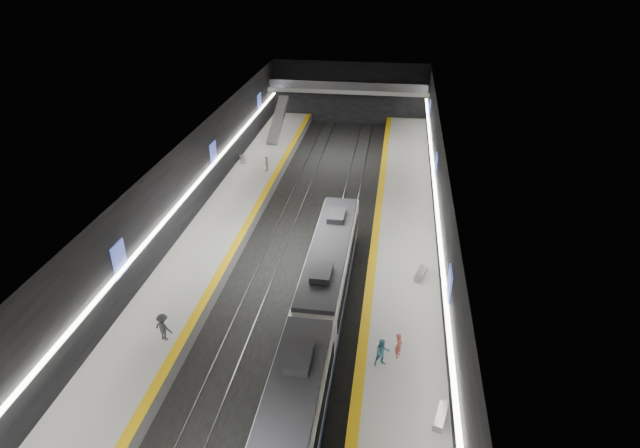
% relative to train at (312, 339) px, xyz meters
% --- Properties ---
extents(ground, '(70.00, 70.00, 0.00)m').
position_rel_train_xyz_m(ground, '(-2.50, 10.89, -2.20)').
color(ground, black).
rests_on(ground, ground).
extents(ceiling, '(20.00, 70.00, 0.04)m').
position_rel_train_xyz_m(ceiling, '(-2.50, 10.89, 5.80)').
color(ceiling, beige).
rests_on(ceiling, wall_left).
extents(wall_left, '(0.04, 70.00, 8.00)m').
position_rel_train_xyz_m(wall_left, '(-12.50, 10.89, 1.80)').
color(wall_left, black).
rests_on(wall_left, ground).
extents(wall_right, '(0.04, 70.00, 8.00)m').
position_rel_train_xyz_m(wall_right, '(7.50, 10.89, 1.80)').
color(wall_right, black).
rests_on(wall_right, ground).
extents(wall_back, '(20.00, 0.04, 8.00)m').
position_rel_train_xyz_m(wall_back, '(-2.50, 45.89, 1.80)').
color(wall_back, black).
rests_on(wall_back, ground).
extents(platform_left, '(5.00, 70.00, 1.00)m').
position_rel_train_xyz_m(platform_left, '(-10.00, 10.89, -1.70)').
color(platform_left, slate).
rests_on(platform_left, ground).
extents(tile_surface_left, '(5.00, 70.00, 0.02)m').
position_rel_train_xyz_m(tile_surface_left, '(-10.00, 10.89, -1.19)').
color(tile_surface_left, '#ABABA6').
rests_on(tile_surface_left, platform_left).
extents(tactile_strip_left, '(0.60, 70.00, 0.02)m').
position_rel_train_xyz_m(tactile_strip_left, '(-7.80, 10.89, -1.18)').
color(tactile_strip_left, '#E5AF0C').
rests_on(tactile_strip_left, platform_left).
extents(platform_right, '(5.00, 70.00, 1.00)m').
position_rel_train_xyz_m(platform_right, '(5.00, 10.89, -1.70)').
color(platform_right, slate).
rests_on(platform_right, ground).
extents(tile_surface_right, '(5.00, 70.00, 0.02)m').
position_rel_train_xyz_m(tile_surface_right, '(5.00, 10.89, -1.19)').
color(tile_surface_right, '#ABABA6').
rests_on(tile_surface_right, platform_right).
extents(tactile_strip_right, '(0.60, 70.00, 0.02)m').
position_rel_train_xyz_m(tactile_strip_right, '(2.80, 10.89, -1.18)').
color(tactile_strip_right, '#E5AF0C').
rests_on(tactile_strip_right, platform_right).
extents(rails, '(6.52, 70.00, 0.12)m').
position_rel_train_xyz_m(rails, '(-2.50, 10.89, -2.14)').
color(rails, gray).
rests_on(rails, ground).
extents(train, '(2.69, 30.04, 3.60)m').
position_rel_train_xyz_m(train, '(0.00, 0.00, 0.00)').
color(train, '#0D1732').
rests_on(train, ground).
extents(ad_posters, '(19.94, 53.50, 2.20)m').
position_rel_train_xyz_m(ad_posters, '(-2.50, 11.89, 2.30)').
color(ad_posters, '#475BD6').
rests_on(ad_posters, wall_left).
extents(cove_light_left, '(0.25, 68.60, 0.12)m').
position_rel_train_xyz_m(cove_light_left, '(-12.30, 10.89, 1.60)').
color(cove_light_left, white).
rests_on(cove_light_left, wall_left).
extents(cove_light_right, '(0.25, 68.60, 0.12)m').
position_rel_train_xyz_m(cove_light_right, '(7.30, 10.89, 1.60)').
color(cove_light_right, white).
rests_on(cove_light_right, wall_right).
extents(mezzanine_bridge, '(20.00, 3.00, 1.50)m').
position_rel_train_xyz_m(mezzanine_bridge, '(-2.50, 43.81, 2.84)').
color(mezzanine_bridge, gray).
rests_on(mezzanine_bridge, wall_left).
extents(escalator, '(1.20, 7.50, 3.92)m').
position_rel_train_xyz_m(escalator, '(-10.00, 36.89, 0.70)').
color(escalator, '#99999E').
rests_on(escalator, platform_left).
extents(bench_left_far, '(1.09, 1.80, 0.43)m').
position_rel_train_xyz_m(bench_left_far, '(-12.00, 28.18, -0.98)').
color(bench_left_far, '#99999E').
rests_on(bench_left_far, platform_left).
extents(bench_right_near, '(0.90, 1.80, 0.42)m').
position_rel_train_xyz_m(bench_right_near, '(7.00, -3.58, -0.98)').
color(bench_right_near, '#99999E').
rests_on(bench_right_near, platform_right).
extents(bench_right_far, '(0.97, 1.86, 0.44)m').
position_rel_train_xyz_m(bench_right_far, '(6.24, 8.97, -0.98)').
color(bench_right_far, '#99999E').
rests_on(bench_right_far, platform_right).
extents(passenger_right_a, '(0.50, 0.65, 1.59)m').
position_rel_train_xyz_m(passenger_right_a, '(4.83, 0.63, -0.40)').
color(passenger_right_a, '#B64D44').
rests_on(passenger_right_a, platform_right).
extents(passenger_right_b, '(1.02, 0.92, 1.73)m').
position_rel_train_xyz_m(passenger_right_b, '(3.94, -0.16, -0.33)').
color(passenger_right_b, teal).
rests_on(passenger_right_b, platform_right).
extents(passenger_left_a, '(0.38, 0.91, 1.55)m').
position_rel_train_xyz_m(passenger_left_a, '(-8.81, 25.96, -0.42)').
color(passenger_left_a, beige).
rests_on(passenger_left_a, platform_left).
extents(passenger_left_b, '(1.29, 0.97, 1.78)m').
position_rel_train_xyz_m(passenger_left_b, '(-8.78, 0.10, -0.31)').
color(passenger_left_b, '#3B3D42').
rests_on(passenger_left_b, platform_left).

